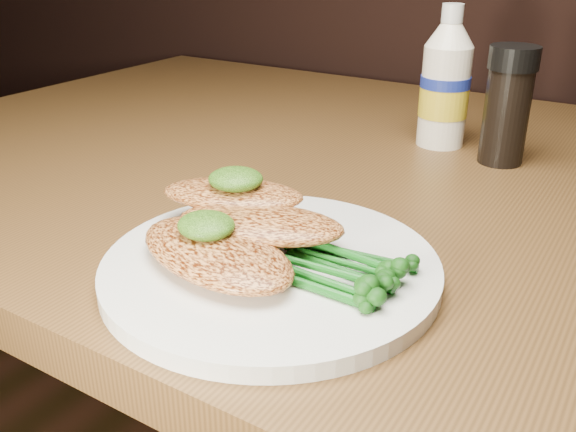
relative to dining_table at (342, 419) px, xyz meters
The scene contains 10 objects.
dining_table is the anchor object (origin of this frame).
plate 0.47m from the dining_table, 76.69° to the right, with size 0.25×0.25×0.01m, color white.
chicken_front 0.50m from the dining_table, 83.27° to the right, with size 0.14×0.08×0.02m, color #D68544.
chicken_mid 0.48m from the dining_table, 80.08° to the right, with size 0.13×0.07×0.02m, color #D68544.
chicken_back 0.47m from the dining_table, 89.81° to the right, with size 0.12×0.06×0.02m, color #D68544.
pesto_front 0.51m from the dining_table, 85.48° to the right, with size 0.04×0.04×0.02m, color black.
pesto_back 0.49m from the dining_table, 88.75° to the right, with size 0.04×0.04×0.02m, color black.
broccolini_bundle 0.49m from the dining_table, 66.56° to the right, with size 0.12×0.09×0.02m, color #135816, non-canonical shape.
mayo_bottle 0.47m from the dining_table, 61.04° to the left, with size 0.06×0.06×0.16m, color white, non-canonical shape.
pepper_grinder 0.47m from the dining_table, 30.46° to the left, with size 0.05×0.05×0.13m, color black, non-canonical shape.
Camera 1 is at (0.29, 0.45, 0.99)m, focal length 38.99 mm.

